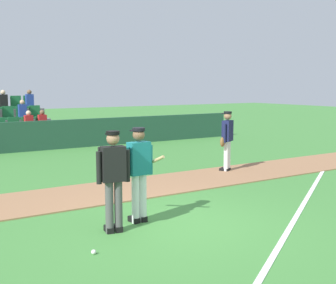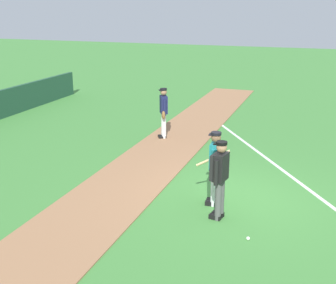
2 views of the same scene
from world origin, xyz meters
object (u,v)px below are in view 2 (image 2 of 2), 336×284
at_px(batter_teal_jersey, 215,165).
at_px(umpire_home_plate, 220,176).
at_px(baseball, 248,238).
at_px(runner_navy_jersey, 164,111).

distance_m(batter_teal_jersey, umpire_home_plate, 0.70).
xyz_separation_m(batter_teal_jersey, umpire_home_plate, (-0.65, -0.26, 0.03)).
bearing_deg(batter_teal_jersey, umpire_home_plate, -158.05).
relative_size(umpire_home_plate, baseball, 23.78).
relative_size(batter_teal_jersey, umpire_home_plate, 1.00).
distance_m(umpire_home_plate, runner_navy_jersey, 6.12).
xyz_separation_m(runner_navy_jersey, baseball, (-5.94, -3.99, -0.93)).
relative_size(runner_navy_jersey, baseball, 23.78).
bearing_deg(baseball, runner_navy_jersey, 33.90).
height_order(umpire_home_plate, runner_navy_jersey, same).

